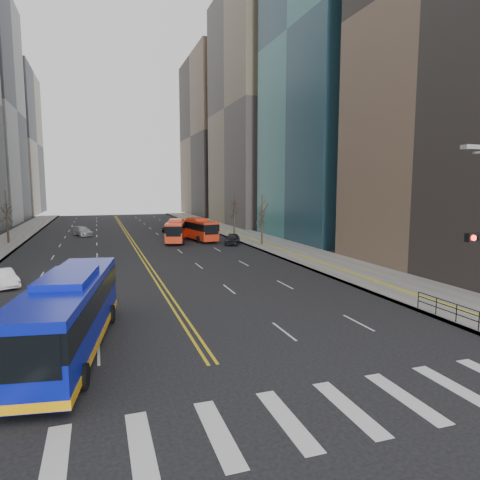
% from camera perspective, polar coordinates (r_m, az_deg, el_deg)
% --- Properties ---
extents(ground, '(220.00, 220.00, 0.00)m').
position_cam_1_polar(ground, '(15.03, 1.80, -23.55)').
color(ground, black).
extents(sidewalk_right, '(7.00, 130.00, 0.15)m').
position_cam_1_polar(sidewalk_right, '(61.67, 2.54, 0.05)').
color(sidewalk_right, gray).
rests_on(sidewalk_right, ground).
extents(crosswalk, '(26.70, 4.00, 0.01)m').
position_cam_1_polar(crosswalk, '(15.02, 1.80, -23.53)').
color(crosswalk, silver).
rests_on(crosswalk, ground).
extents(centerline, '(0.55, 100.00, 0.01)m').
position_cam_1_polar(centerline, '(67.70, -14.58, 0.40)').
color(centerline, gold).
rests_on(centerline, ground).
extents(office_towers, '(83.00, 134.00, 58.00)m').
position_cam_1_polar(office_towers, '(82.37, -15.73, 18.25)').
color(office_towers, '#97979A').
rests_on(office_towers, ground).
extents(pedestrian_railing, '(0.06, 6.06, 1.02)m').
position_cam_1_polar(pedestrian_railing, '(26.99, 26.91, -8.34)').
color(pedestrian_railing, black).
rests_on(pedestrian_railing, sidewalk_right).
extents(street_trees, '(35.20, 47.20, 7.60)m').
position_cam_1_polar(street_trees, '(46.82, -21.78, 3.20)').
color(street_trees, '#31261E').
rests_on(street_trees, ground).
extents(blue_bus, '(4.67, 12.98, 3.69)m').
position_cam_1_polar(blue_bus, '(21.59, -21.78, -8.79)').
color(blue_bus, '#0B17A7').
rests_on(blue_bus, ground).
extents(red_bus_near, '(4.68, 10.10, 3.16)m').
position_cam_1_polar(red_bus_near, '(60.47, -8.49, 1.45)').
color(red_bus_near, red).
rests_on(red_bus_near, ground).
extents(red_bus_far, '(3.99, 10.28, 3.21)m').
position_cam_1_polar(red_bus_far, '(61.78, -5.72, 1.64)').
color(red_bus_far, red).
rests_on(red_bus_far, ground).
extents(car_white, '(3.06, 4.38, 1.37)m').
position_cam_1_polar(car_white, '(37.69, -29.10, -4.46)').
color(car_white, white).
rests_on(car_white, ground).
extents(car_dark_mid, '(3.36, 4.66, 1.48)m').
position_cam_1_polar(car_dark_mid, '(57.09, -1.04, 0.15)').
color(car_dark_mid, black).
rests_on(car_dark_mid, ground).
extents(car_silver, '(3.65, 5.24, 1.41)m').
position_cam_1_polar(car_silver, '(71.33, -20.25, 1.09)').
color(car_silver, '#96979B').
rests_on(car_silver, ground).
extents(car_dark_far, '(3.35, 5.14, 1.31)m').
position_cam_1_polar(car_dark_far, '(74.28, -9.38, 1.62)').
color(car_dark_far, black).
rests_on(car_dark_far, ground).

